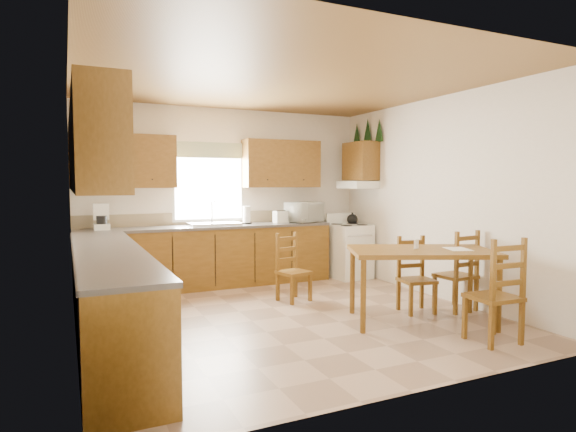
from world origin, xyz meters
name	(u,v)px	position (x,y,z in m)	size (l,w,h in m)	color
floor	(287,316)	(0.00, 0.00, 0.00)	(4.50, 4.50, 0.00)	#A18268
ceiling	(287,81)	(0.00, 0.00, 2.70)	(4.50, 4.50, 0.00)	brown
wall_left	(72,204)	(-2.25, 0.00, 1.35)	(4.50, 4.50, 0.00)	silver
wall_right	(439,198)	(2.25, 0.00, 1.35)	(4.50, 4.50, 0.00)	silver
wall_back	(227,196)	(0.00, 2.25, 1.35)	(4.50, 4.50, 0.00)	silver
wall_front	(418,211)	(0.00, -2.25, 1.35)	(4.50, 4.50, 0.00)	silver
lower_cab_back	(210,257)	(-0.38, 1.95, 0.44)	(3.75, 0.60, 0.88)	brown
lower_cab_left	(109,299)	(-1.95, -0.15, 0.44)	(0.60, 3.60, 0.88)	brown
counter_back	(209,227)	(-0.38, 1.95, 0.90)	(3.75, 0.63, 0.04)	#4B4543
counter_left	(108,252)	(-1.95, -0.15, 0.90)	(0.63, 3.60, 0.04)	#4B4543
backsplash	(204,218)	(-0.38, 2.24, 1.01)	(3.75, 0.01, 0.18)	#877759
upper_cab_back_left	(124,161)	(-1.55, 2.08, 1.85)	(1.41, 0.33, 0.75)	brown
upper_cab_back_right	(282,164)	(0.86, 2.08, 1.85)	(1.25, 0.33, 0.75)	brown
upper_cab_left	(90,150)	(-2.08, -0.15, 1.85)	(0.33, 3.60, 0.75)	brown
upper_cab_stove	(361,161)	(2.08, 1.65, 1.90)	(0.33, 0.62, 0.62)	brown
range_hood	(358,185)	(2.03, 1.65, 1.52)	(0.44, 0.62, 0.12)	white
window_frame	(209,183)	(-0.30, 2.22, 1.55)	(1.13, 0.02, 1.18)	white
window_pane	(209,183)	(-0.30, 2.21, 1.55)	(1.05, 0.01, 1.10)	white
window_valance	(209,150)	(-0.30, 2.19, 2.05)	(1.19, 0.01, 0.24)	#4E6D40
sink_basin	(214,224)	(-0.30, 1.95, 0.94)	(0.75, 0.45, 0.04)	silver
pine_decal_a	(379,130)	(2.21, 1.33, 2.38)	(0.22, 0.22, 0.36)	black
pine_decal_b	(368,130)	(2.21, 1.65, 2.42)	(0.22, 0.22, 0.36)	black
pine_decal_c	(357,134)	(2.21, 1.97, 2.38)	(0.22, 0.22, 0.36)	black
stove	(349,252)	(1.88, 1.65, 0.43)	(0.58, 0.59, 0.85)	white
coffeemaker	(102,218)	(-1.87, 1.94, 1.08)	(0.19, 0.23, 0.32)	white
paper_towel	(247,215)	(0.23, 1.99, 1.06)	(0.12, 0.12, 0.27)	white
toaster	(281,217)	(0.79, 1.94, 1.01)	(0.23, 0.15, 0.19)	white
microwave	(305,212)	(1.19, 1.90, 1.08)	(0.53, 0.38, 0.32)	white
dining_table	(421,286)	(1.26, -0.83, 0.41)	(1.53, 0.88, 0.82)	brown
chair_near_left	(493,290)	(1.45, -1.65, 0.51)	(0.43, 0.41, 1.03)	brown
chair_near_right	(456,270)	(1.99, -0.59, 0.49)	(0.41, 0.39, 0.98)	brown
chair_far_left	(294,268)	(0.39, 0.64, 0.44)	(0.37, 0.35, 0.88)	brown
chair_far_right	(417,275)	(1.49, -0.48, 0.45)	(0.38, 0.36, 0.90)	brown
table_paper	(458,249)	(1.63, -0.99, 0.82)	(0.23, 0.31, 0.00)	white
table_card	(416,244)	(1.23, -0.77, 0.87)	(0.08, 0.02, 0.11)	white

